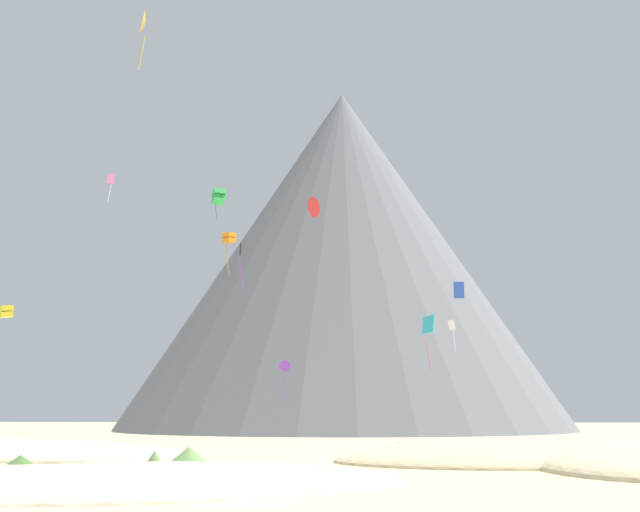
% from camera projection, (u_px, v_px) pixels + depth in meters
% --- Properties ---
extents(ground_plane, '(400.00, 400.00, 0.00)m').
position_uv_depth(ground_plane, '(243.00, 499.00, 27.34)').
color(ground_plane, '#C6B284').
extents(dune_foreground_right, '(19.37, 13.97, 2.17)m').
position_uv_depth(dune_foreground_right, '(486.00, 463.00, 46.60)').
color(dune_foreground_right, '#C6B284').
rests_on(dune_foreground_right, ground_plane).
extents(dune_midground, '(30.15, 20.58, 2.24)m').
position_uv_depth(dune_midground, '(20.00, 456.00, 53.52)').
color(dune_midground, beige).
rests_on(dune_midground, ground_plane).
extents(dune_back_low, '(27.78, 21.71, 1.65)m').
position_uv_depth(dune_back_low, '(133.00, 485.00, 32.85)').
color(dune_back_low, beige).
rests_on(dune_back_low, ground_plane).
extents(bush_low_patch, '(2.05, 2.05, 0.53)m').
position_uv_depth(bush_low_patch, '(21.00, 459.00, 45.86)').
color(bush_low_patch, '#477238').
rests_on(bush_low_patch, ground_plane).
extents(bush_near_left, '(1.90, 1.90, 0.62)m').
position_uv_depth(bush_near_left, '(10.00, 484.00, 29.84)').
color(bush_near_left, '#568442').
rests_on(bush_near_left, ground_plane).
extents(bush_mid_center, '(2.94, 2.94, 1.09)m').
position_uv_depth(bush_mid_center, '(189.00, 456.00, 44.20)').
color(bush_mid_center, '#668C4C').
rests_on(bush_mid_center, ground_plane).
extents(bush_ridge_crest, '(1.50, 1.50, 1.02)m').
position_uv_depth(bush_ridge_crest, '(154.00, 460.00, 41.51)').
color(bush_ridge_crest, '#668C4C').
rests_on(bush_ridge_crest, ground_plane).
extents(bush_scatter_east, '(2.48, 2.48, 0.55)m').
position_uv_depth(bush_scatter_east, '(216.00, 486.00, 29.35)').
color(bush_scatter_east, '#386633').
rests_on(bush_scatter_east, ground_plane).
extents(rock_massif, '(81.80, 81.80, 60.23)m').
position_uv_depth(rock_massif, '(344.00, 260.00, 135.35)').
color(rock_massif, slate).
rests_on(rock_massif, ground_plane).
extents(kite_violet_low, '(1.33, 0.79, 4.33)m').
position_uv_depth(kite_violet_low, '(285.00, 367.00, 85.86)').
color(kite_violet_low, purple).
extents(kite_red_mid, '(1.26, 1.43, 1.38)m').
position_uv_depth(kite_red_mid, '(315.00, 207.00, 50.40)').
color(kite_red_mid, red).
extents(kite_pink_high, '(0.78, 0.56, 3.28)m').
position_uv_depth(kite_pink_high, '(111.00, 182.00, 82.58)').
color(kite_pink_high, pink).
extents(kite_green_mid, '(1.63, 1.68, 3.18)m').
position_uv_depth(kite_green_mid, '(219.00, 197.00, 78.01)').
color(kite_green_mid, green).
extents(kite_blue_mid, '(0.97, 0.34, 1.55)m').
position_uv_depth(kite_blue_mid, '(459.00, 290.00, 71.61)').
color(kite_blue_mid, blue).
extents(kite_white_low, '(0.78, 1.06, 3.39)m').
position_uv_depth(kite_white_low, '(452.00, 328.00, 81.60)').
color(kite_white_low, white).
extents(kite_gold_high, '(1.36, 2.08, 4.83)m').
position_uv_depth(kite_gold_high, '(144.00, 24.00, 58.34)').
color(kite_gold_high, gold).
extents(kite_cyan_low, '(0.94, 1.12, 4.08)m').
position_uv_depth(kite_cyan_low, '(428.00, 329.00, 54.79)').
color(kite_cyan_low, '#33BCDB').
extents(kite_yellow_low, '(1.22, 1.21, 0.94)m').
position_uv_depth(kite_yellow_low, '(7.00, 312.00, 57.70)').
color(kite_yellow_low, yellow).
extents(kite_orange_mid, '(1.58, 1.59, 4.72)m').
position_uv_depth(kite_orange_mid, '(229.00, 238.00, 84.50)').
color(kite_orange_mid, orange).
extents(kite_black_mid, '(0.63, 0.75, 5.47)m').
position_uv_depth(kite_black_mid, '(241.00, 256.00, 87.74)').
color(kite_black_mid, black).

